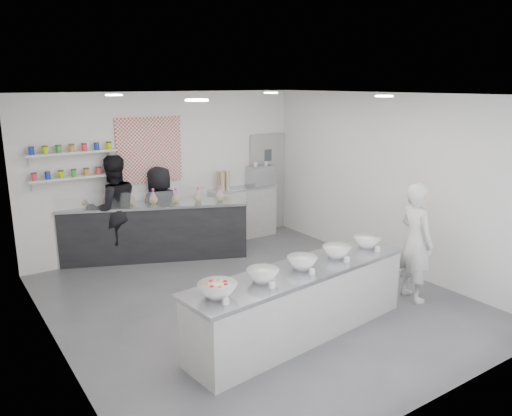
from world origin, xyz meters
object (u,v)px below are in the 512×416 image
(back_bar, at_px, (155,231))
(woman_prep, at_px, (416,242))
(staff_right, at_px, (160,210))
(prep_counter, at_px, (301,302))
(espresso_ledge, at_px, (243,212))
(espresso_machine, at_px, (261,176))
(staff_left, at_px, (114,209))

(back_bar, bearing_deg, woman_prep, -33.64)
(woman_prep, xyz_separation_m, staff_right, (-2.25, 4.06, -0.06))
(prep_counter, bearing_deg, staff_right, 86.13)
(espresso_ledge, distance_m, espresso_machine, 0.86)
(espresso_ledge, xyz_separation_m, espresso_machine, (0.46, 0.00, 0.73))
(espresso_machine, distance_m, staff_left, 3.15)
(woman_prep, bearing_deg, staff_right, 41.23)
(espresso_machine, xyz_separation_m, staff_right, (-2.26, 0.05, -0.43))
(staff_right, bearing_deg, espresso_ledge, 172.94)
(staff_left, relative_size, staff_right, 1.17)
(staff_left, bearing_deg, espresso_machine, 179.77)
(espresso_ledge, distance_m, staff_left, 2.72)
(staff_left, xyz_separation_m, staff_right, (0.88, 0.00, -0.14))
(espresso_machine, bearing_deg, staff_right, 178.72)
(prep_counter, xyz_separation_m, staff_left, (-1.05, 4.00, 0.52))
(espresso_ledge, height_order, staff_right, staff_right)
(woman_prep, bearing_deg, back_bar, 45.29)
(woman_prep, distance_m, staff_left, 5.13)
(espresso_machine, xyz_separation_m, woman_prep, (-0.00, -4.01, -0.38))
(staff_left, height_order, staff_right, staff_left)
(espresso_ledge, xyz_separation_m, staff_right, (-1.80, 0.05, 0.30))
(espresso_ledge, bearing_deg, staff_right, 178.40)
(prep_counter, distance_m, staff_left, 4.16)
(prep_counter, bearing_deg, espresso_ledge, 61.24)
(prep_counter, xyz_separation_m, espresso_ledge, (1.63, 3.95, 0.08))
(back_bar, distance_m, espresso_ledge, 2.04)
(prep_counter, bearing_deg, espresso_machine, 55.82)
(prep_counter, bearing_deg, back_bar, 89.78)
(back_bar, relative_size, staff_left, 1.72)
(prep_counter, xyz_separation_m, espresso_machine, (2.09, 3.95, 0.81))
(prep_counter, relative_size, espresso_ledge, 2.31)
(prep_counter, xyz_separation_m, staff_right, (-0.17, 4.00, 0.38))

